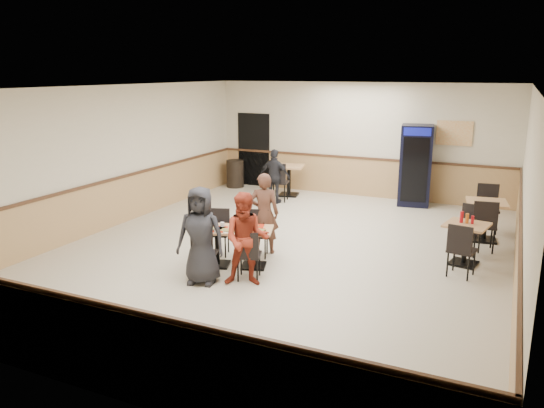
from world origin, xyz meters
The scene contains 20 objects.
ground centered at (0.00, 0.00, 0.00)m, with size 10.00×10.00×0.00m, color beige.
room_shell centered at (1.78, 2.55, 0.58)m, with size 10.00×10.00×10.00m.
main_table centered at (-0.41, -1.11, 0.45)m, with size 1.40×1.00×0.68m.
main_chairs centered at (-0.46, -1.12, 0.43)m, with size 1.53×1.76×0.86m.
diner_woman_left centered at (-0.55, -1.97, 0.78)m, with size 0.76×0.50×1.56m, color black.
diner_woman_right centered at (0.13, -1.74, 0.74)m, with size 0.72×0.56×1.49m, color maroon.
diner_man_opposite centered at (-0.27, -0.25, 0.75)m, with size 0.55×0.36×1.50m, color #502F22.
lone_diner centered at (-1.66, 3.27, 0.69)m, with size 0.81×0.34×1.38m, color black.
tabletop_clutter centered at (-0.42, -1.17, 0.70)m, with size 1.18×0.82×0.12m.
side_table_near centered at (3.16, 0.63, 0.49)m, with size 0.80×0.80×0.73m.
side_table_near_chair_south centered at (3.16, 0.04, 0.46)m, with size 0.43×0.43×0.93m, color black, non-canonical shape.
side_table_near_chair_north centered at (3.16, 1.22, 0.46)m, with size 0.43×0.43×0.93m, color black, non-canonical shape.
side_table_far centered at (3.39, 2.21, 0.53)m, with size 0.84×0.84×0.80m.
side_table_far_chair_south centered at (3.39, 1.57, 0.51)m, with size 0.47×0.47×1.02m, color black, non-canonical shape.
side_table_far_chair_north centered at (3.39, 2.85, 0.51)m, with size 0.47×0.47×1.02m, color black, non-canonical shape.
condiment_caddy centered at (3.13, 0.68, 0.82)m, with size 0.23×0.06×0.20m.
back_table centered at (-1.66, 4.20, 0.55)m, with size 0.91×0.91×0.82m.
back_table_chair_lone centered at (-1.66, 3.54, 0.52)m, with size 0.48×0.48×1.04m, color black, non-canonical shape.
pepsi_cooler centered at (1.58, 4.59, 1.00)m, with size 0.86×0.86×2.00m.
trash_bin centered at (-3.49, 4.55, 0.39)m, with size 0.50×0.50×0.78m, color black.
Camera 1 is at (3.76, -8.69, 3.29)m, focal length 35.00 mm.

